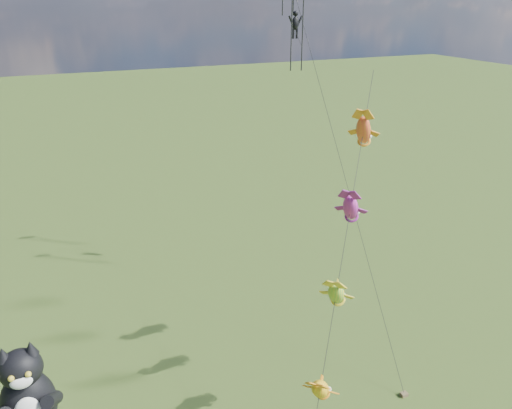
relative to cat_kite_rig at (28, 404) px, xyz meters
name	(u,v)px	position (x,y,z in m)	size (l,w,h in m)	color
cat_kite_rig	(28,404)	(0.00, 0.00, 0.00)	(2.34, 4.00, 9.80)	brown
fish_windsock_rig	(343,251)	(14.73, 1.52, 2.71)	(10.73, 11.98, 17.68)	brown
parafoil_rig	(297,9)	(18.98, 15.29, 13.43)	(1.97, 17.56, 27.72)	brown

